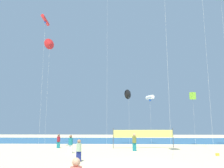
{
  "coord_description": "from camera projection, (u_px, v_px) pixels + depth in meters",
  "views": [
    {
      "loc": [
        -0.79,
        -16.74,
        2.6
      ],
      "look_at": [
        -1.95,
        8.2,
        7.12
      ],
      "focal_mm": 37.67,
      "sensor_mm": 36.0,
      "label": 1
    }
  ],
  "objects": [
    {
      "name": "kite_white_tube",
      "position": [
        150.0,
        98.0,
        35.82
      ],
      "size": [
        1.23,
        1.76,
        7.29
      ],
      "color": "silver",
      "rests_on": "ground"
    },
    {
      "name": "ocean_band",
      "position": [
        127.0,
        140.0,
        44.83
      ],
      "size": [
        120.0,
        20.0,
        0.01
      ],
      "primitive_type": "cube",
      "color": "#28608C",
      "rests_on": "ground"
    },
    {
      "name": "volleyball_net",
      "position": [
        144.0,
        134.0,
        28.84
      ],
      "size": [
        7.5,
        1.52,
        2.4
      ],
      "color": "#4C4C51",
      "rests_on": "ground"
    },
    {
      "name": "ground_plane",
      "position": [
        135.0,
        165.0,
        15.96
      ],
      "size": [
        120.0,
        120.0,
        0.0
      ],
      "primitive_type": "plane",
      "color": "beige"
    },
    {
      "name": "beachgoer_olive_shirt",
      "position": [
        134.0,
        142.0,
        25.43
      ],
      "size": [
        0.43,
        0.43,
        1.86
      ],
      "rotation": [
        0.0,
        0.0,
        2.57
      ],
      "color": "#19727A",
      "rests_on": "ground"
    },
    {
      "name": "beachgoer_sage_shirt",
      "position": [
        79.0,
        150.0,
        17.76
      ],
      "size": [
        0.37,
        0.37,
        1.62
      ],
      "rotation": [
        0.0,
        0.0,
        1.13
      ],
      "color": "navy",
      "rests_on": "ground"
    },
    {
      "name": "kite_red_tube",
      "position": [
        45.0,
        21.0,
        29.42
      ],
      "size": [
        0.52,
        2.59,
        15.92
      ],
      "color": "silver",
      "rests_on": "ground"
    },
    {
      "name": "kite_red_delta",
      "position": [
        50.0,
        44.0,
        37.44
      ],
      "size": [
        1.41,
        1.51,
        16.48
      ],
      "color": "silver",
      "rests_on": "ground"
    },
    {
      "name": "beach_handbag",
      "position": [
        217.0,
        155.0,
        21.05
      ],
      "size": [
        0.3,
        0.15,
        0.24
      ],
      "primitive_type": "cube",
      "color": "gold",
      "rests_on": "ground"
    },
    {
      "name": "beachgoer_teal_shirt",
      "position": [
        71.0,
        144.0,
        23.12
      ],
      "size": [
        0.4,
        0.4,
        1.77
      ],
      "rotation": [
        0.0,
        0.0,
        2.28
      ],
      "color": "white",
      "rests_on": "ground"
    },
    {
      "name": "kite_lime_box",
      "position": [
        193.0,
        96.0,
        33.61
      ],
      "size": [
        0.86,
        0.86,
        7.42
      ],
      "color": "silver",
      "rests_on": "ground"
    },
    {
      "name": "kite_black_delta",
      "position": [
        129.0,
        94.0,
        36.29
      ],
      "size": [
        1.36,
        1.41,
        8.26
      ],
      "color": "silver",
      "rests_on": "ground"
    },
    {
      "name": "beachgoer_maroon_shirt",
      "position": [
        59.0,
        141.0,
        28.71
      ],
      "size": [
        0.38,
        0.38,
        1.67
      ],
      "rotation": [
        0.0,
        0.0,
        2.59
      ],
      "color": "#19727A",
      "rests_on": "ground"
    }
  ]
}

